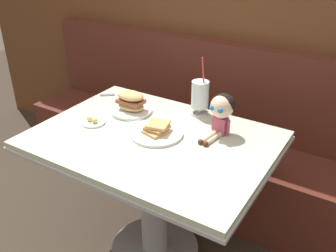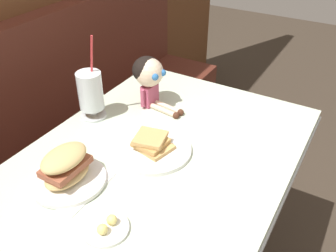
{
  "view_description": "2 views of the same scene",
  "coord_description": "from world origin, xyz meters",
  "px_view_note": "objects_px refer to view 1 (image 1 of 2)",
  "views": [
    {
      "loc": [
        0.87,
        -1.09,
        1.61
      ],
      "look_at": [
        0.08,
        0.19,
        0.81
      ],
      "focal_mm": 40.48,
      "sensor_mm": 36.0,
      "label": 1
    },
    {
      "loc": [
        -0.78,
        -0.31,
        1.48
      ],
      "look_at": [
        0.05,
        0.17,
        0.83
      ],
      "focal_mm": 39.08,
      "sensor_mm": 36.0,
      "label": 2
    }
  ],
  "objects_px": {
    "toast_plate": "(157,132)",
    "sandwich_plate": "(131,104)",
    "milkshake_glass": "(200,96)",
    "seated_doll": "(222,109)",
    "butter_saucer": "(93,122)",
    "butter_knife": "(113,94)"
  },
  "relations": [
    {
      "from": "toast_plate",
      "to": "sandwich_plate",
      "type": "bearing_deg",
      "value": 151.61
    },
    {
      "from": "milkshake_glass",
      "to": "toast_plate",
      "type": "bearing_deg",
      "value": -102.19
    },
    {
      "from": "toast_plate",
      "to": "seated_doll",
      "type": "bearing_deg",
      "value": 34.61
    },
    {
      "from": "toast_plate",
      "to": "butter_saucer",
      "type": "xyz_separation_m",
      "value": [
        -0.33,
        -0.07,
        -0.01
      ]
    },
    {
      "from": "butter_knife",
      "to": "milkshake_glass",
      "type": "bearing_deg",
      "value": 4.98
    },
    {
      "from": "butter_knife",
      "to": "seated_doll",
      "type": "distance_m",
      "value": 0.74
    },
    {
      "from": "butter_saucer",
      "to": "butter_knife",
      "type": "distance_m",
      "value": 0.36
    },
    {
      "from": "sandwich_plate",
      "to": "butter_saucer",
      "type": "xyz_separation_m",
      "value": [
        -0.08,
        -0.21,
        -0.04
      ]
    },
    {
      "from": "milkshake_glass",
      "to": "seated_doll",
      "type": "height_order",
      "value": "milkshake_glass"
    },
    {
      "from": "toast_plate",
      "to": "seated_doll",
      "type": "distance_m",
      "value": 0.32
    },
    {
      "from": "sandwich_plate",
      "to": "seated_doll",
      "type": "relative_size",
      "value": 0.98
    },
    {
      "from": "toast_plate",
      "to": "milkshake_glass",
      "type": "height_order",
      "value": "milkshake_glass"
    },
    {
      "from": "sandwich_plate",
      "to": "butter_knife",
      "type": "xyz_separation_m",
      "value": [
        -0.22,
        0.12,
        -0.04
      ]
    },
    {
      "from": "milkshake_glass",
      "to": "sandwich_plate",
      "type": "distance_m",
      "value": 0.36
    },
    {
      "from": "toast_plate",
      "to": "milkshake_glass",
      "type": "xyz_separation_m",
      "value": [
        0.07,
        0.3,
        0.08
      ]
    },
    {
      "from": "butter_saucer",
      "to": "toast_plate",
      "type": "bearing_deg",
      "value": 11.97
    },
    {
      "from": "sandwich_plate",
      "to": "butter_saucer",
      "type": "distance_m",
      "value": 0.22
    },
    {
      "from": "toast_plate",
      "to": "milkshake_glass",
      "type": "relative_size",
      "value": 0.79
    },
    {
      "from": "sandwich_plate",
      "to": "butter_knife",
      "type": "height_order",
      "value": "sandwich_plate"
    },
    {
      "from": "toast_plate",
      "to": "milkshake_glass",
      "type": "distance_m",
      "value": 0.32
    },
    {
      "from": "butter_saucer",
      "to": "seated_doll",
      "type": "relative_size",
      "value": 0.53
    },
    {
      "from": "butter_knife",
      "to": "sandwich_plate",
      "type": "bearing_deg",
      "value": -28.87
    }
  ]
}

